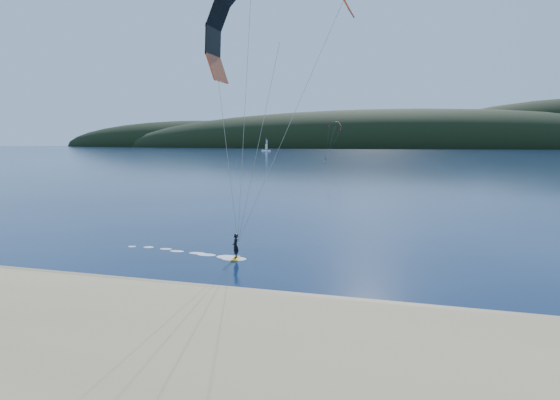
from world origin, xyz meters
name	(u,v)px	position (x,y,z in m)	size (l,w,h in m)	color
ground	(133,314)	(0.00, 0.00, 0.00)	(1800.00, 1800.00, 0.00)	#071735
wet_sand	(176,289)	(0.00, 4.50, 0.05)	(220.00, 2.50, 0.10)	olive
headland	(421,147)	(0.63, 745.28, 0.00)	(1200.00, 310.00, 140.00)	black
kitesurfer_near	(277,48)	(5.39, 7.90, 14.53)	(20.73, 8.12, 18.92)	yellow
kitesurfer_far	(335,128)	(-26.20, 195.19, 14.54)	(8.72, 6.39, 17.03)	yellow
sailboat	(266,150)	(-128.41, 407.57, 0.90)	(8.70, 5.50, 12.20)	white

